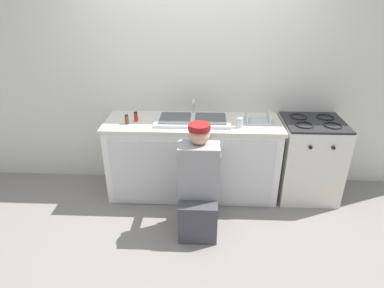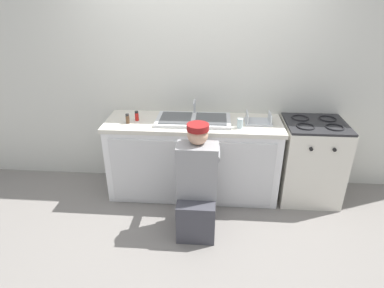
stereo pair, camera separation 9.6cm
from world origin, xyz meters
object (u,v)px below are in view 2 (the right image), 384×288
at_px(water_glass, 240,123).
at_px(dish_rack_tray, 258,121).
at_px(sink_double_basin, 193,120).
at_px(plumber_person, 197,190).
at_px(stove_range, 310,161).
at_px(spice_bottle_red, 137,116).
at_px(spice_bottle_pepper, 128,119).

distance_m(water_glass, dish_rack_tray, 0.26).
relative_size(sink_double_basin, plumber_person, 0.72).
xyz_separation_m(water_glass, dish_rack_tray, (0.20, 0.16, -0.03)).
height_order(stove_range, plumber_person, plumber_person).
bearing_deg(sink_double_basin, plumber_person, -83.06).
relative_size(sink_double_basin, spice_bottle_red, 7.62).
height_order(plumber_person, water_glass, plumber_person).
height_order(stove_range, dish_rack_tray, dish_rack_tray).
bearing_deg(stove_range, sink_double_basin, 179.90).
bearing_deg(spice_bottle_red, sink_double_basin, 2.15).
height_order(stove_range, spice_bottle_pepper, spice_bottle_pepper).
bearing_deg(spice_bottle_pepper, dish_rack_tray, 4.78).
relative_size(sink_double_basin, stove_range, 0.87).
relative_size(plumber_person, spice_bottle_pepper, 10.52).
distance_m(water_glass, spice_bottle_pepper, 1.18).
xyz_separation_m(plumber_person, spice_bottle_pepper, (-0.77, 0.57, 0.48)).
bearing_deg(stove_range, spice_bottle_red, -179.38).
bearing_deg(water_glass, spice_bottle_red, 173.41).
bearing_deg(water_glass, stove_range, 10.34).
bearing_deg(spice_bottle_pepper, plumber_person, -36.18).
bearing_deg(sink_double_basin, spice_bottle_pepper, -170.94).
xyz_separation_m(water_glass, spice_bottle_red, (-1.10, 0.13, 0.00)).
xyz_separation_m(stove_range, spice_bottle_pepper, (-1.99, -0.11, 0.48)).
xyz_separation_m(sink_double_basin, spice_bottle_pepper, (-0.69, -0.11, 0.03)).
bearing_deg(spice_bottle_red, plumber_person, -43.22).
relative_size(water_glass, spice_bottle_pepper, 0.95).
height_order(plumber_person, dish_rack_tray, plumber_person).
bearing_deg(spice_bottle_red, spice_bottle_pepper, -132.08).
distance_m(sink_double_basin, dish_rack_tray, 0.69).
distance_m(water_glass, spice_bottle_red, 1.11).
distance_m(stove_range, water_glass, 0.96).
bearing_deg(plumber_person, spice_bottle_red, 136.78).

